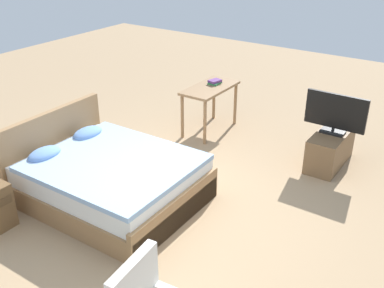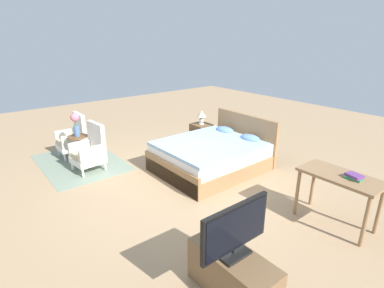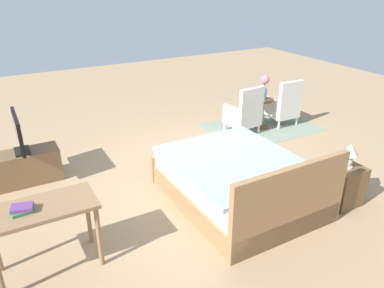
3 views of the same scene
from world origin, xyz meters
TOP-DOWN VIEW (x-y plane):
  - ground_plane at (0.00, 0.00)m, footprint 16.00×16.00m
  - floor_rug at (-2.10, -1.06)m, footprint 2.10×1.50m
  - bed at (-0.14, 0.90)m, footprint 1.63×2.04m
  - armchair_by_window_left at (-2.58, -1.00)m, footprint 0.54×0.54m
  - armchair_by_window_right at (-1.62, -1.00)m, footprint 0.59×0.59m
  - side_table at (-2.10, -1.06)m, footprint 0.40×0.40m
  - flower_vase at (-2.10, -1.06)m, footprint 0.17×0.17m
  - nightstand at (-1.32, 1.59)m, footprint 0.44×0.41m
  - table_lamp at (-1.32, 1.59)m, footprint 0.22×0.22m
  - tv_stand at (2.26, -1.03)m, footprint 0.96×0.40m
  - tv_flatscreen at (2.27, -1.03)m, footprint 0.20×0.83m
  - vanity_desk at (2.29, 0.97)m, footprint 1.04×0.52m
  - book_stack at (2.45, 0.99)m, footprint 0.22×0.18m

SIDE VIEW (x-z plane):
  - ground_plane at x=0.00m, z-range 0.00..0.00m
  - floor_rug at x=-2.10m, z-range 0.00..0.01m
  - tv_stand at x=2.26m, z-range 0.00..0.49m
  - nightstand at x=-1.32m, z-range 0.00..0.53m
  - bed at x=-0.14m, z-range -0.18..0.78m
  - side_table at x=-2.10m, z-range 0.07..0.66m
  - armchair_by_window_left at x=-2.58m, z-range -0.08..0.84m
  - armchair_by_window_right at x=-1.62m, z-range -0.08..0.84m
  - vanity_desk at x=2.29m, z-range 0.26..1.02m
  - table_lamp at x=-1.32m, z-range 0.58..0.91m
  - tv_flatscreen at x=2.27m, z-range 0.50..1.06m
  - book_stack at x=2.45m, z-range 0.75..0.82m
  - flower_vase at x=-2.10m, z-range 0.64..1.11m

